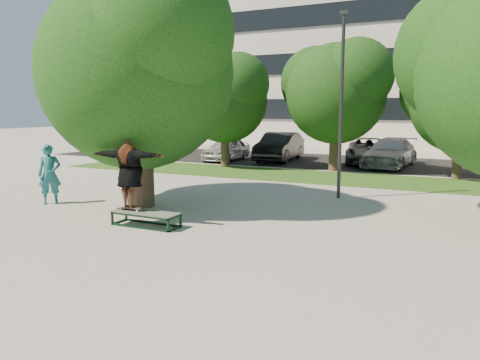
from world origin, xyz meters
The scene contains 16 objects.
ground centered at (0.00, 0.00, 0.00)m, with size 120.00×120.00×0.00m, color gray.
grass_strip centered at (1.00, 9.50, 0.01)m, with size 30.00×4.00×0.02m, color #1B4012.
asphalt_strip centered at (0.00, 16.00, 0.01)m, with size 40.00×8.00×0.01m, color black.
tree_left centered at (-4.29, 1.09, 4.42)m, with size 6.96×5.95×7.12m.
bg_tree_left centered at (-6.57, 11.07, 3.73)m, with size 5.28×4.51×5.77m.
bg_tree_mid centered at (-1.08, 12.08, 4.02)m, with size 5.76×4.92×6.24m.
bg_tree_right centered at (4.43, 11.57, 3.49)m, with size 5.04×4.31×5.43m.
lamppost centered at (1.00, 5.00, 3.15)m, with size 0.25×0.15×6.11m.
office_building centered at (-2.00, 31.98, 8.00)m, with size 30.00×14.12×16.00m.
grind_box centered at (-2.50, -0.99, 0.19)m, with size 1.80×0.60×0.38m.
skater_rig centered at (-2.98, -0.99, 1.34)m, with size 2.21×0.73×1.85m.
bystander centered at (-7.00, 0.02, 0.95)m, with size 0.69×0.45×1.90m, color #1C5F6B.
car_silver_a centered at (-7.86, 13.74, 0.67)m, with size 1.58×3.92×1.34m, color #B8B9BE.
car_dark centered at (-5.00, 14.96, 0.83)m, with size 1.75×5.01×1.65m, color black.
car_grey centered at (-0.04, 15.79, 0.71)m, with size 2.35×5.10×1.42m, color #56565B.
car_silver_b centered at (1.22, 14.84, 0.73)m, with size 2.05×5.05×1.46m, color #A1A2A6.
Camera 1 is at (4.82, -10.50, 2.99)m, focal length 35.00 mm.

